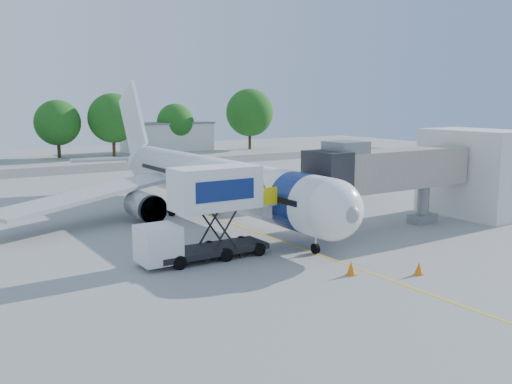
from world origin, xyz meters
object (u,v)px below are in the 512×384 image
aircraft (210,180)px  ground_tug (484,276)px  jet_bridge (382,171)px  catering_hiloader (206,214)px

aircraft → ground_tug: size_ratio=9.37×
jet_bridge → ground_tug: (-5.44, -12.55, -3.54)m
aircraft → jet_bridge: size_ratio=2.71×
jet_bridge → catering_hiloader: 14.34m
jet_bridge → aircraft: bearing=125.7°
catering_hiloader → ground_tug: (8.81, -12.55, -1.96)m
ground_tug → jet_bridge: bearing=60.1°
jet_bridge → ground_tug: size_ratio=3.45×
aircraft → catering_hiloader: aircraft is taller
jet_bridge → ground_tug: 14.13m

